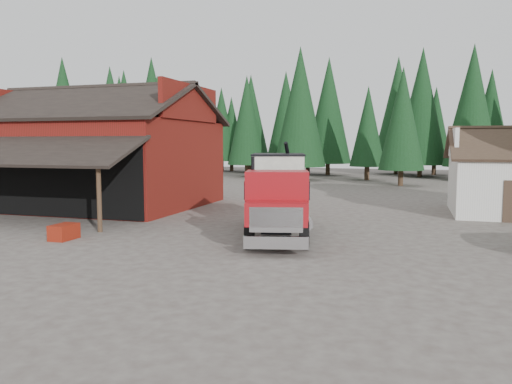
% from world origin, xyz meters
% --- Properties ---
extents(ground, '(120.00, 120.00, 0.00)m').
position_xyz_m(ground, '(0.00, 0.00, 0.00)').
color(ground, '#4A403A').
rests_on(ground, ground).
extents(red_barn, '(12.80, 13.63, 7.18)m').
position_xyz_m(red_barn, '(-11.00, 9.90, 2.69)').
color(red_barn, maroon).
rests_on(red_barn, ground).
extents(conifer_backdrop, '(76.00, 16.00, 16.00)m').
position_xyz_m(conifer_backdrop, '(0.00, 42.00, 0.00)').
color(conifer_backdrop, black).
rests_on(conifer_backdrop, ground).
extents(near_pine_a, '(4.40, 4.40, 11.40)m').
position_xyz_m(near_pine_a, '(-22.00, 28.00, 6.39)').
color(near_pine_a, '#382619').
rests_on(near_pine_a, ground).
extents(near_pine_b, '(3.96, 3.96, 10.40)m').
position_xyz_m(near_pine_b, '(6.00, 30.00, 5.89)').
color(near_pine_b, '#382619').
rests_on(near_pine_b, ground).
extents(near_pine_d, '(5.28, 5.28, 13.40)m').
position_xyz_m(near_pine_d, '(-4.00, 34.00, 7.39)').
color(near_pine_d, '#382619').
rests_on(near_pine_d, ground).
extents(feed_truck, '(4.20, 8.71, 3.80)m').
position_xyz_m(feed_truck, '(1.72, 3.76, 1.78)').
color(feed_truck, black).
rests_on(feed_truck, ground).
extents(equip_box, '(0.70, 1.10, 0.60)m').
position_xyz_m(equip_box, '(-5.93, 0.23, 0.30)').
color(equip_box, maroon).
rests_on(equip_box, ground).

